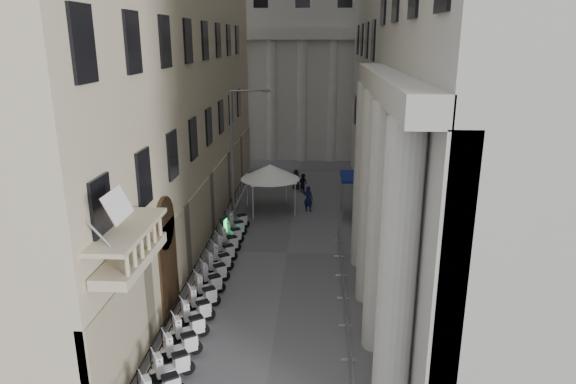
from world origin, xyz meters
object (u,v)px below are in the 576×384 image
at_px(security_tent, 276,173).
at_px(pedestrian_b, 303,183).
at_px(info_kiosk, 224,229).
at_px(pedestrian_a, 308,199).
at_px(street_lamp, 237,142).

relative_size(security_tent, pedestrian_b, 2.68).
distance_m(info_kiosk, pedestrian_b, 11.71).
height_order(info_kiosk, pedestrian_a, pedestrian_a).
height_order(security_tent, street_lamp, street_lamp).
relative_size(security_tent, pedestrian_a, 2.24).
relative_size(street_lamp, pedestrian_a, 4.60).
distance_m(security_tent, street_lamp, 3.64).
bearing_deg(info_kiosk, pedestrian_b, 75.10).
bearing_deg(pedestrian_a, security_tent, 29.32).
xyz_separation_m(info_kiosk, pedestrian_a, (5.10, 6.07, 0.14)).
relative_size(info_kiosk, pedestrian_b, 1.01).
xyz_separation_m(street_lamp, info_kiosk, (-0.18, -4.91, -4.48)).
relative_size(info_kiosk, pedestrian_a, 0.84).
bearing_deg(pedestrian_b, info_kiosk, 109.14).
xyz_separation_m(security_tent, info_kiosk, (-2.80, -5.72, -2.09)).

